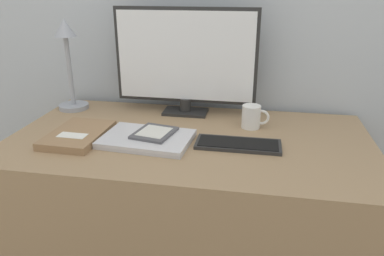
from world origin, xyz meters
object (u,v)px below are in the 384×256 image
object	(u,v)px
notebook	(78,135)
keyboard	(238,144)
desk_lamp	(68,58)
ereader	(154,133)
coffee_mug	(252,117)
monitor	(185,60)
laptop	(147,139)

from	to	relation	value
notebook	keyboard	bearing A→B (deg)	3.45
desk_lamp	notebook	world-z (taller)	desk_lamp
notebook	ereader	bearing A→B (deg)	7.35
ereader	desk_lamp	bearing A→B (deg)	148.31
notebook	desk_lamp	bearing A→B (deg)	119.08
ereader	coffee_mug	bearing A→B (deg)	28.61
keyboard	ereader	xyz separation A→B (m)	(-0.30, 0.00, 0.02)
ereader	notebook	size ratio (longest dim) A/B	0.63
monitor	notebook	world-z (taller)	monitor
monitor	desk_lamp	world-z (taller)	monitor
desk_lamp	coffee_mug	distance (m)	0.82
monitor	keyboard	distance (m)	0.46
keyboard	desk_lamp	world-z (taller)	desk_lamp
keyboard	coffee_mug	bearing A→B (deg)	78.22
monitor	ereader	world-z (taller)	monitor
keyboard	laptop	world-z (taller)	laptop
notebook	coffee_mug	size ratio (longest dim) A/B	2.61
coffee_mug	ereader	bearing A→B (deg)	-151.39
laptop	coffee_mug	size ratio (longest dim) A/B	3.07
desk_lamp	ereader	bearing A→B (deg)	-31.69
keyboard	notebook	size ratio (longest dim) A/B	1.06
keyboard	desk_lamp	xyz separation A→B (m)	(-0.75, 0.28, 0.22)
ereader	coffee_mug	world-z (taller)	coffee_mug
keyboard	coffee_mug	size ratio (longest dim) A/B	2.77
monitor	desk_lamp	bearing A→B (deg)	-176.68
monitor	coffee_mug	size ratio (longest dim) A/B	5.59
monitor	desk_lamp	size ratio (longest dim) A/B	1.51
laptop	ereader	distance (m)	0.04
desk_lamp	notebook	bearing A→B (deg)	-60.92
laptop	desk_lamp	bearing A→B (deg)	144.94
keyboard	ereader	world-z (taller)	ereader
notebook	laptop	bearing A→B (deg)	2.77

